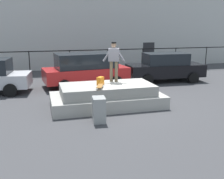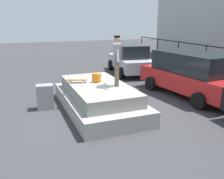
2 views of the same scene
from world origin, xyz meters
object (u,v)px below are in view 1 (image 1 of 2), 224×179
skateboarder (114,59)px  car_red_hatchback_mid (86,69)px  utility_box (99,110)px  skateboard (100,86)px  backpack (100,81)px  car_black_sedan_far (165,67)px

skateboarder → car_red_hatchback_mid: (-0.61, 3.69, -0.98)m
skateboarder → utility_box: size_ratio=1.91×
car_red_hatchback_mid → utility_box: bearing=-95.6°
skateboard → car_red_hatchback_mid: size_ratio=0.16×
backpack → car_black_sedan_far: car_black_sedan_far is taller
utility_box → skateboard: bearing=80.7°
backpack → utility_box: size_ratio=0.37×
skateboarder → car_black_sedan_far: skateboarder is taller
car_black_sedan_far → utility_box: size_ratio=5.22×
skateboard → car_red_hatchback_mid: (0.29, 4.90, -0.07)m
utility_box → backpack: bearing=80.9°
car_red_hatchback_mid → car_black_sedan_far: (4.92, 0.01, -0.09)m
skateboarder → utility_box: 3.05m
skateboard → car_black_sedan_far: car_black_sedan_far is taller
car_red_hatchback_mid → utility_box: size_ratio=5.44×
car_red_hatchback_mid → skateboard: bearing=-93.4°
skateboarder → car_black_sedan_far: size_ratio=0.37×
skateboarder → car_red_hatchback_mid: bearing=99.4°
skateboarder → backpack: 1.23m
skateboarder → skateboard: bearing=-126.7°
skateboard → utility_box: 1.33m
car_black_sedan_far → car_red_hatchback_mid: bearing=-179.9°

